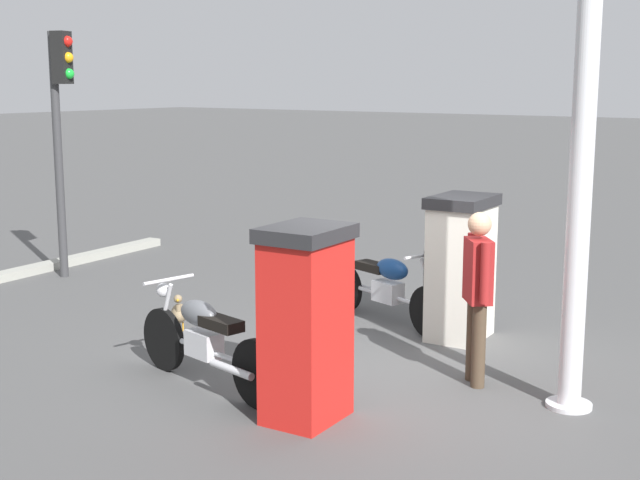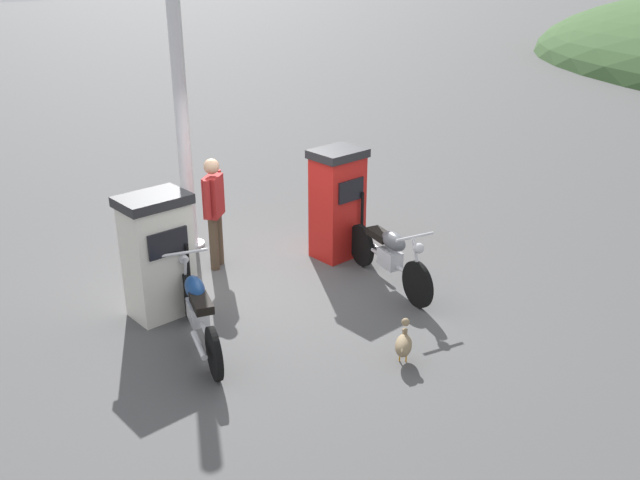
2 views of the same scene
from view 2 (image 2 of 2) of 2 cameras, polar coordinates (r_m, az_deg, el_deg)
name	(u,v)px [view 2 (image 2 of 2)]	position (r m, az deg, el deg)	size (l,w,h in m)	color
ground_plane	(266,286)	(9.60, -4.50, -3.80)	(120.00, 120.00, 0.00)	#4C4C4C
fuel_pump_near	(158,255)	(8.77, -13.19, -1.23)	(0.64, 0.86, 1.59)	silver
fuel_pump_far	(338,203)	(10.21, 1.46, 3.06)	(0.64, 0.78, 1.65)	red
motorcycle_near_pump	(197,309)	(8.17, -10.06, -5.60)	(2.01, 0.85, 0.94)	black
motorcycle_far_pump	(390,254)	(9.45, 5.75, -1.18)	(2.02, 0.71, 0.95)	black
attendant_person	(214,206)	(9.91, -8.73, 2.76)	(0.43, 0.50, 1.63)	#473828
wandering_duck	(404,344)	(7.87, 6.91, -8.50)	(0.39, 0.41, 0.46)	#847051
canopy_support_pole	(182,123)	(10.46, -11.28, 9.43)	(0.40, 0.40, 4.04)	silver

